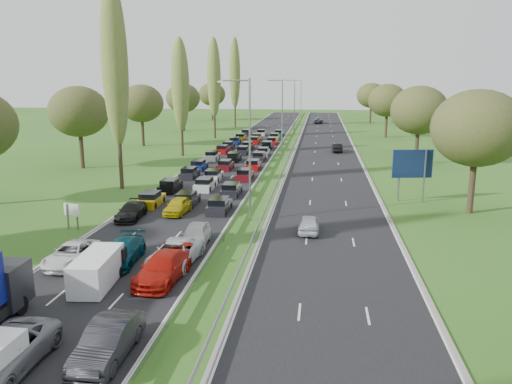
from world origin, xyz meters
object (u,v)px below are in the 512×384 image
(near_car_2, at_px, (72,254))
(near_car_3, at_px, (131,211))
(white_van_rear, at_px, (99,269))
(info_sign, at_px, (72,213))
(direction_sign, at_px, (412,166))

(near_car_2, height_order, near_car_3, near_car_2)
(white_van_rear, distance_m, info_sign, 12.58)
(white_van_rear, bearing_deg, direction_sign, 42.58)
(near_car_3, height_order, info_sign, info_sign)
(white_van_rear, xyz_separation_m, info_sign, (-6.99, 10.45, 0.39))
(near_car_2, bearing_deg, direction_sign, 39.41)
(near_car_3, bearing_deg, near_car_2, -92.28)
(near_car_3, bearing_deg, white_van_rear, -79.60)
(near_car_2, bearing_deg, white_van_rear, -42.58)
(near_car_3, xyz_separation_m, white_van_rear, (3.42, -13.98, 0.28))
(near_car_2, bearing_deg, near_car_3, 90.74)
(white_van_rear, distance_m, direction_sign, 32.32)
(info_sign, bearing_deg, white_van_rear, -56.22)
(white_van_rear, bearing_deg, near_car_2, 132.93)
(near_car_2, relative_size, white_van_rear, 1.04)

